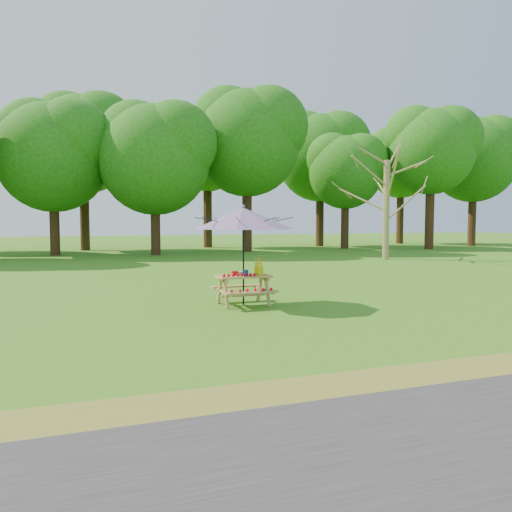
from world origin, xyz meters
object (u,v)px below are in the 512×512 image
object	(u,v)px
patio_umbrella	(243,218)
flower_bucket	(259,264)
picnic_table	(243,291)
bare_tree	(388,119)

from	to	relation	value
patio_umbrella	flower_bucket	bearing A→B (deg)	-4.30
picnic_table	patio_umbrella	world-z (taller)	patio_umbrella
picnic_table	patio_umbrella	bearing A→B (deg)	84.81
picnic_table	patio_umbrella	size ratio (longest dim) A/B	0.46
picnic_table	flower_bucket	bearing A→B (deg)	-3.77
bare_tree	picnic_table	distance (m)	16.40
picnic_table	patio_umbrella	distance (m)	1.62
picnic_table	flower_bucket	xyz separation A→B (m)	(0.36, -0.02, 0.58)
picnic_table	flower_bucket	world-z (taller)	flower_bucket
picnic_table	bare_tree	bearing A→B (deg)	43.84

